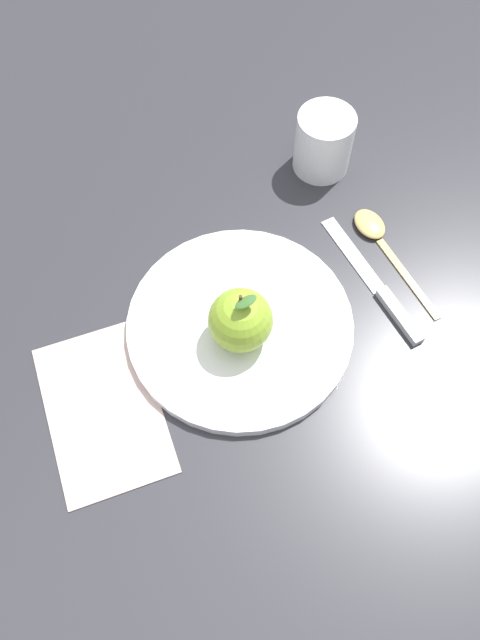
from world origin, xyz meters
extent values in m
plane|color=#2D2D33|center=(0.00, 0.00, 0.00)|extent=(2.40, 2.40, 0.00)
cylinder|color=white|center=(-0.02, -0.02, 0.01)|extent=(0.26, 0.26, 0.01)
torus|color=white|center=(-0.02, -0.02, 0.01)|extent=(0.26, 0.26, 0.01)
sphere|color=#8CB22D|center=(-0.01, -0.03, 0.05)|extent=(0.07, 0.07, 0.07)
cylinder|color=#4C3319|center=(-0.01, -0.03, 0.09)|extent=(0.00, 0.00, 0.02)
ellipsoid|color=#386628|center=(0.00, -0.03, 0.10)|extent=(0.02, 0.03, 0.01)
cylinder|color=white|center=(-0.07, 0.24, 0.04)|extent=(0.07, 0.07, 0.08)
torus|color=white|center=(-0.07, 0.24, 0.08)|extent=(0.07, 0.07, 0.01)
cylinder|color=#A4A4A6|center=(-0.07, 0.24, 0.08)|extent=(0.06, 0.06, 0.01)
cube|color=silver|center=(0.04, 0.14, 0.00)|extent=(0.11, 0.07, 0.00)
cube|color=silver|center=(0.13, 0.10, 0.01)|extent=(0.08, 0.05, 0.01)
ellipsoid|color=#D8B766|center=(0.03, 0.19, 0.01)|extent=(0.06, 0.05, 0.01)
cube|color=#D8B766|center=(0.11, 0.15, 0.00)|extent=(0.11, 0.07, 0.01)
cube|color=beige|center=(-0.08, -0.19, 0.00)|extent=(0.22, 0.20, 0.00)
camera|label=1|loc=(0.18, -0.29, 0.64)|focal=35.20mm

